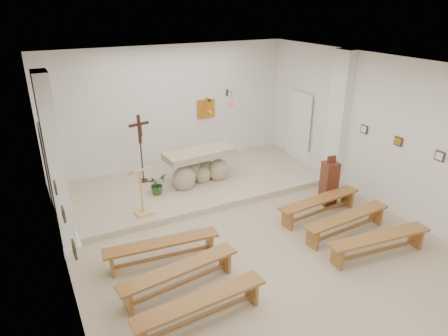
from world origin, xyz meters
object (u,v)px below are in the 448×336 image
donation_pedestal (329,183)px  bench_left_third (201,305)px  lectern (142,191)px  crucifix_stand (141,144)px  bench_right_front (319,203)px  altar (199,169)px  bench_left_front (162,247)px  bench_left_second (179,273)px  bench_right_third (379,241)px  bench_right_second (347,220)px

donation_pedestal → bench_left_third: 4.84m
lectern → crucifix_stand: size_ratio=0.64×
lectern → bench_right_front: size_ratio=0.53×
altar → crucifix_stand: bearing=147.0°
crucifix_stand → bench_left_front: crucifix_stand is taller
altar → bench_right_front: bearing=-61.8°
altar → bench_left_third: bearing=-118.9°
donation_pedestal → bench_left_third: donation_pedestal is taller
bench_left_front → crucifix_stand: bearing=84.7°
crucifix_stand → bench_right_front: 4.65m
lectern → donation_pedestal: bearing=-28.9°
bench_left_second → bench_left_third: size_ratio=1.00×
altar → bench_left_front: altar is taller
crucifix_stand → bench_left_front: 3.57m
donation_pedestal → bench_right_third: 2.22m
crucifix_stand → bench_right_third: bearing=-71.5°
lectern → crucifix_stand: crucifix_stand is taller
bench_right_third → bench_right_second: bearing=96.9°
bench_left_third → bench_left_second: bearing=87.0°
lectern → donation_pedestal: 4.39m
crucifix_stand → bench_right_third: (3.06, -5.13, -0.85)m
crucifix_stand → bench_right_front: crucifix_stand is taller
lectern → donation_pedestal: size_ratio=0.93×
lectern → bench_right_second: lectern is taller
altar → bench_left_second: 4.09m
bench_left_front → bench_right_second: bearing=-7.1°
bench_right_second → bench_right_third: (0.00, -0.87, 0.00)m
crucifix_stand → bench_left_second: bearing=-111.4°
altar → bench_left_front: 3.36m
donation_pedestal → altar: bearing=144.7°
lectern → bench_left_front: lectern is taller
bench_left_second → bench_left_third: bearing=-96.9°
bench_right_third → donation_pedestal: bearing=81.1°
altar → bench_right_third: size_ratio=0.87×
bench_left_third → bench_right_third: (3.74, 0.00, 0.00)m
bench_right_second → donation_pedestal: bearing=61.1°
donation_pedestal → bench_left_front: bearing=-165.7°
bench_left_second → bench_right_second: same height
bench_left_third → bench_right_second: bearing=10.0°
bench_left_front → bench_left_second: bearing=-84.0°
bench_left_third → lectern: bearing=84.4°
bench_left_third → donation_pedestal: bearing=23.1°
altar → bench_right_second: bearing=-68.6°
lectern → bench_right_front: lectern is taller
bench_right_front → bench_right_third: (0.00, -1.73, 0.00)m
bench_right_front → bench_right_third: bearing=-94.5°
bench_right_second → altar: bearing=112.8°
bench_right_second → bench_right_third: size_ratio=1.00×
altar → crucifix_stand: size_ratio=1.05×
altar → bench_left_third: (-1.98, -4.43, -0.17)m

